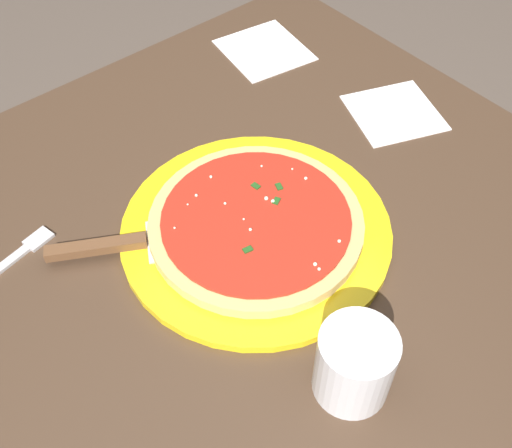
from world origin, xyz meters
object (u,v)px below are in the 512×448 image
napkin_folded_right (394,113)px  cup_tall_drink (354,364)px  fork (0,269)px  pizza (256,223)px  pizza_server (128,243)px  napkin_loose_left (264,50)px  serving_plate (256,231)px

napkin_folded_right → cup_tall_drink: bearing=-54.0°
napkin_folded_right → fork: bearing=-100.5°
fork → pizza: bearing=60.4°
pizza_server → napkin_loose_left: size_ratio=1.47×
serving_plate → pizza_server: (-0.08, -0.15, 0.01)m
pizza → fork: pizza is taller
napkin_folded_right → serving_plate: bearing=-81.5°
pizza_server → napkin_folded_right: size_ratio=1.58×
napkin_folded_right → napkin_loose_left: same height
cup_tall_drink → napkin_folded_right: cup_tall_drink is taller
pizza_server → napkin_loose_left: 0.49m
pizza_server → napkin_loose_left: (-0.23, 0.43, -0.02)m
napkin_loose_left → cup_tall_drink: bearing=-32.0°
napkin_loose_left → napkin_folded_right: bearing=10.2°
serving_plate → napkin_folded_right: (-0.05, 0.33, -0.01)m
serving_plate → cup_tall_drink: (0.24, -0.06, 0.04)m
serving_plate → fork: serving_plate is taller
pizza → napkin_folded_right: 0.34m
serving_plate → napkin_folded_right: serving_plate is taller
pizza_server → fork: pizza_server is taller
pizza_server → fork: size_ratio=1.15×
napkin_loose_left → serving_plate: bearing=-42.0°
pizza → fork: (-0.17, -0.29, -0.02)m
serving_plate → cup_tall_drink: 0.25m
pizza → fork: size_ratio=1.54×
pizza → napkin_loose_left: size_ratio=1.97×
pizza_server → cup_tall_drink: (0.32, 0.09, 0.03)m
cup_tall_drink → napkin_loose_left: size_ratio=0.65×
napkin_folded_right → fork: 0.64m
napkin_loose_left → fork: 0.60m
serving_plate → pizza_server: bearing=-119.4°
cup_tall_drink → fork: cup_tall_drink is taller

